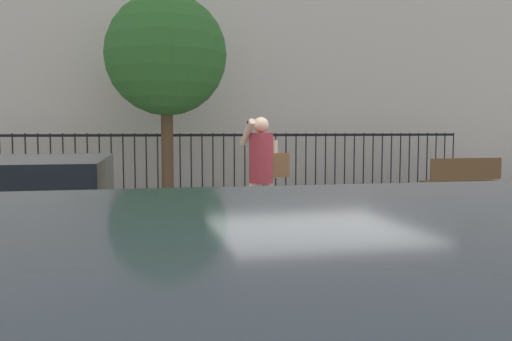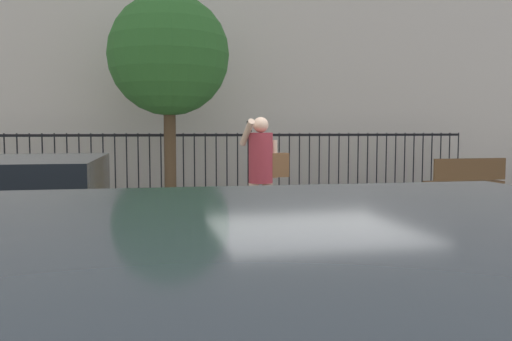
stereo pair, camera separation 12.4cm
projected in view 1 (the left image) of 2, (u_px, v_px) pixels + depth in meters
name	position (u px, v px, depth m)	size (l,w,h in m)	color
ground_plane	(315.00, 261.00, 6.64)	(60.00, 60.00, 0.00)	black
sidewalk	(270.00, 225.00, 8.76)	(28.00, 4.40, 0.15)	#B2ADA3
building_facade	(211.00, 9.00, 14.49)	(28.00, 4.00, 10.06)	beige
iron_fence	(229.00, 158.00, 12.28)	(12.03, 0.04, 1.60)	black
pedestrian_on_phone	(263.00, 168.00, 7.33)	(0.67, 0.50, 1.70)	beige
street_bench	(462.00, 180.00, 10.64)	(1.60, 0.45, 0.95)	brown
street_tree_near	(166.00, 56.00, 10.56)	(2.47, 2.47, 4.43)	#4C3823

